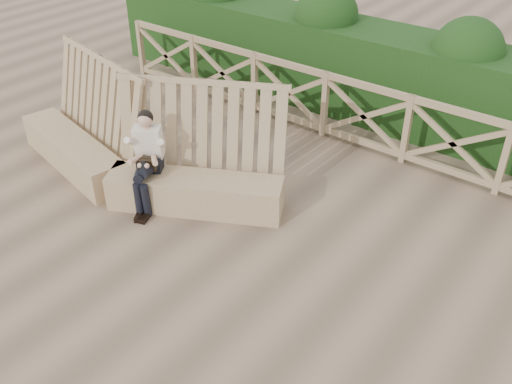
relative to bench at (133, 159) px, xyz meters
The scene contains 5 objects.
ground 2.18m from the bench, 16.06° to the right, with size 60.00×60.00×0.00m, color brown.
bench is the anchor object (origin of this frame).
woman 0.66m from the bench, 20.53° to the right, with size 0.59×0.79×1.35m.
guardrail 3.56m from the bench, 54.75° to the left, with size 10.10×0.09×1.10m.
hedge 4.61m from the bench, 63.43° to the left, with size 12.00×1.20×1.50m, color black.
Camera 1 is at (3.54, -3.85, 4.50)m, focal length 40.00 mm.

